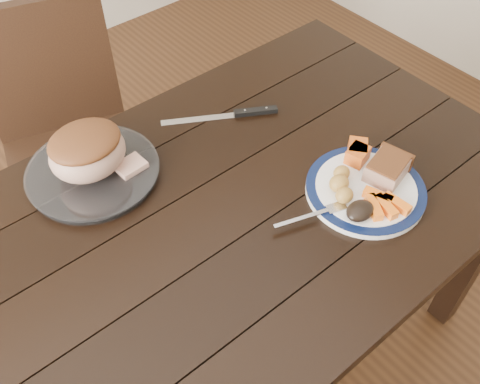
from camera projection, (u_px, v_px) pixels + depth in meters
ground at (218, 358)px, 1.79m from camera, size 4.00×4.00×0.00m
dining_table at (209, 242)px, 1.29m from camera, size 1.60×0.91×0.75m
chair_far at (67, 132)px, 1.75m from camera, size 0.52×0.53×0.93m
dinner_plate at (365, 190)px, 1.27m from camera, size 0.28×0.28×0.02m
plate_rim at (366, 188)px, 1.26m from camera, size 0.28×0.28×0.02m
serving_platter at (94, 173)px, 1.31m from camera, size 0.32×0.32×0.02m
pork_slice at (387, 169)px, 1.27m from camera, size 0.12×0.10×0.04m
roasted_potatoes at (341, 184)px, 1.24m from camera, size 0.09×0.09×0.04m
carrot_batons at (383, 203)px, 1.21m from camera, size 0.09×0.11×0.02m
pumpkin_wedges at (357, 152)px, 1.31m from camera, size 0.08×0.08×0.04m
dark_mushroom at (360, 211)px, 1.19m from camera, size 0.07×0.05×0.03m
fork at (316, 214)px, 1.21m from camera, size 0.17×0.07×0.00m
roast_joint at (88, 153)px, 1.26m from camera, size 0.18×0.16×0.12m
cut_slice at (131, 166)px, 1.30m from camera, size 0.07×0.06×0.02m
carving_knife at (241, 113)px, 1.46m from camera, size 0.29×0.18×0.01m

